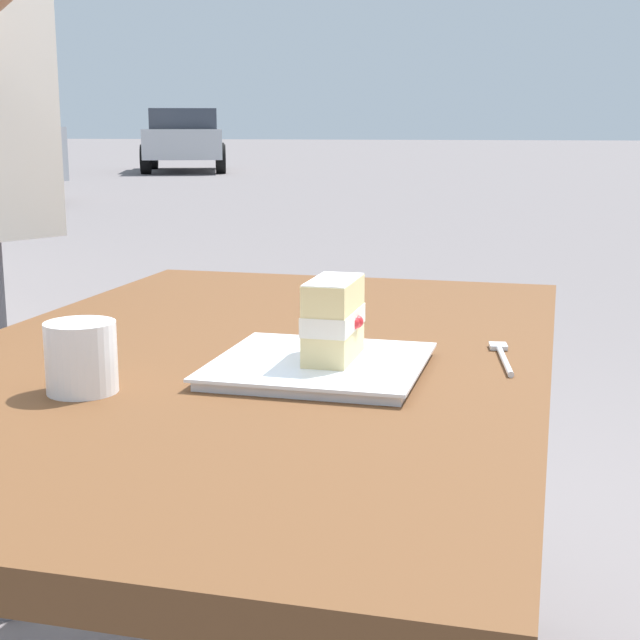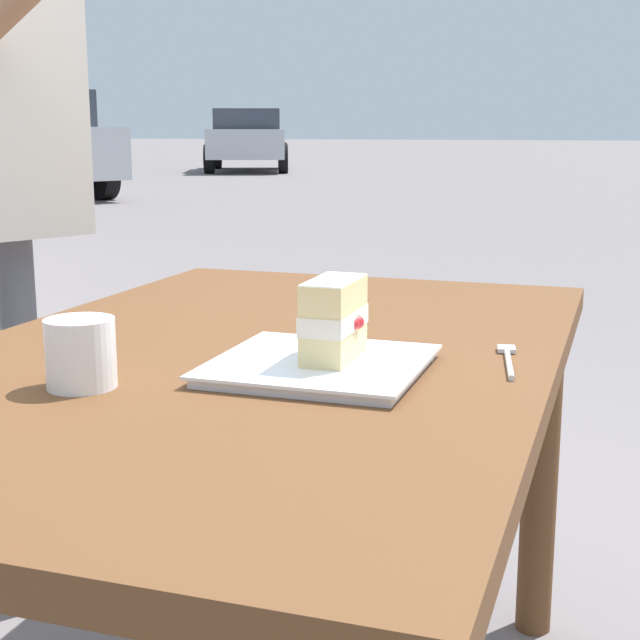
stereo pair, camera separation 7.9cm
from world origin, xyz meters
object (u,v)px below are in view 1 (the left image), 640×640
Objects in this scene: dessert_plate at (320,366)px; coffee_cup at (81,356)px; dessert_fork at (503,356)px; cake_slice at (334,319)px; parked_car_far at (185,138)px; patio_table at (249,417)px.

coffee_cup reaches higher than dessert_plate.
dessert_fork is at bearing -58.61° from coffee_cup.
dessert_plate is at bearing 120.02° from dessert_fork.
coffee_cup is (-0.17, 0.26, -0.02)m from cake_slice.
coffee_cup is at bearing -157.68° from parked_car_far.
dessert_plate is 0.06× the size of parked_car_far.
patio_table is 15.93× the size of coffee_cup.
dessert_plate is 3.13× the size of coffee_cup.
patio_table is 0.19m from dessert_plate.
patio_table is at bearing 59.75° from cake_slice.
patio_table is 0.23m from cake_slice.
cake_slice is at bearing -120.25° from patio_table.
dessert_fork is 2.04× the size of coffee_cup.
dessert_fork is (0.03, -0.35, 0.10)m from patio_table.
patio_table is at bearing -25.34° from coffee_cup.
coffee_cup is 21.36m from parked_car_far.
dessert_plate is 21.31m from parked_car_far.
parked_car_far is (19.60, 8.36, 0.06)m from dessert_plate.
dessert_fork is at bearing -84.40° from patio_table.
parked_car_far reaches higher than dessert_plate.
coffee_cup reaches higher than patio_table.
dessert_plate is 2.19× the size of cake_slice.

